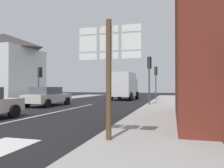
# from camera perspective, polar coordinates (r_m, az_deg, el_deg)

# --- Properties ---
(ground_plane) EXTENTS (80.00, 80.00, 0.00)m
(ground_plane) POSITION_cam_1_polar(r_m,az_deg,el_deg) (16.56, -7.78, -5.88)
(ground_plane) COLOR black
(sidewalk_right) EXTENTS (3.18, 44.00, 0.14)m
(sidewalk_right) POSITION_cam_1_polar(r_m,az_deg,el_deg) (13.20, 13.88, -6.87)
(sidewalk_right) COLOR #9E9B96
(sidewalk_right) RESTS_ON ground
(lane_centre_stripe) EXTENTS (0.16, 12.00, 0.01)m
(lane_centre_stripe) POSITION_cam_1_polar(r_m,az_deg,el_deg) (13.01, -14.91, -7.24)
(lane_centre_stripe) COLOR silver
(lane_centre_stripe) RESTS_ON ground
(clapboard_house_left) EXTENTS (7.39, 7.88, 7.68)m
(clapboard_house_left) POSITION_cam_1_polar(r_m,az_deg,el_deg) (28.07, -26.61, 4.22)
(clapboard_house_left) COLOR silver
(clapboard_house_left) RESTS_ON ground
(sedan_far) EXTENTS (2.10, 4.27, 1.47)m
(sedan_far) POSITION_cam_1_polar(r_m,az_deg,el_deg) (17.38, -16.64, -3.10)
(sedan_far) COLOR beige
(sedan_far) RESTS_ON ground
(delivery_truck) EXTENTS (2.64, 5.08, 3.05)m
(delivery_truck) POSITION_cam_1_polar(r_m,az_deg,el_deg) (24.54, 3.23, -0.36)
(delivery_truck) COLOR silver
(delivery_truck) RESTS_ON ground
(route_sign_post) EXTENTS (1.66, 0.14, 3.20)m
(route_sign_post) POSITION_cam_1_polar(r_m,az_deg,el_deg) (5.53, -0.82, 4.67)
(route_sign_post) COLOR brown
(route_sign_post) RESTS_ON ground
(traffic_light_far_right) EXTENTS (0.30, 0.49, 3.63)m
(traffic_light_far_right) POSITION_cam_1_polar(r_m,az_deg,el_deg) (23.33, 11.53, 2.22)
(traffic_light_far_right) COLOR #47474C
(traffic_light_far_right) RESTS_ON ground
(traffic_light_near_left) EXTENTS (0.30, 0.49, 3.22)m
(traffic_light_near_left) POSITION_cam_1_polar(r_m,az_deg,el_deg) (20.29, -18.61, 1.83)
(traffic_light_near_left) COLOR #47474C
(traffic_light_near_left) RESTS_ON ground
(traffic_light_near_right) EXTENTS (0.30, 0.49, 3.78)m
(traffic_light_near_right) POSITION_cam_1_polar(r_m,az_deg,el_deg) (16.79, 9.84, 3.76)
(traffic_light_near_right) COLOR #47474C
(traffic_light_near_right) RESTS_ON ground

